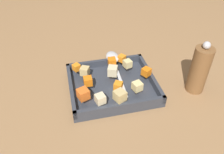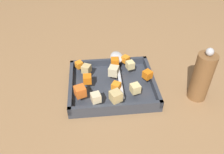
{
  "view_description": "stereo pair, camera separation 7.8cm",
  "coord_description": "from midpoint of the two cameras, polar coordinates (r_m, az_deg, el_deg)",
  "views": [
    {
      "loc": [
        0.15,
        0.59,
        0.54
      ],
      "look_at": [
        0.01,
        0.01,
        0.05
      ],
      "focal_mm": 36.94,
      "sensor_mm": 36.0,
      "label": 1
    },
    {
      "loc": [
        0.07,
        0.61,
        0.54
      ],
      "look_at": [
        0.01,
        0.01,
        0.05
      ],
      "focal_mm": 36.94,
      "sensor_mm": 36.0,
      "label": 2
    }
  ],
  "objects": [
    {
      "name": "carrot_chunk_center",
      "position": [
        0.71,
        -10.25,
        -4.3
      ],
      "size": [
        0.04,
        0.04,
        0.03
      ],
      "primitive_type": "cube",
      "rotation": [
        0.0,
        0.0,
        0.35
      ],
      "color": "orange",
      "rests_on": "baking_dish"
    },
    {
      "name": "potato_chunk_rim_edge",
      "position": [
        0.69,
        -6.14,
        -5.53
      ],
      "size": [
        0.03,
        0.03,
        0.03
      ],
      "primitive_type": "cube",
      "rotation": [
        0.0,
        0.0,
        1.83
      ],
      "color": "beige",
      "rests_on": "baking_dish"
    },
    {
      "name": "carrot_chunk_corner_ne",
      "position": [
        0.83,
        -11.46,
        2.27
      ],
      "size": [
        0.03,
        0.03,
        0.02
      ],
      "primitive_type": "cube",
      "rotation": [
        0.0,
        0.0,
        3.63
      ],
      "color": "orange",
      "rests_on": "baking_dish"
    },
    {
      "name": "ground_plane",
      "position": [
        0.81,
        -2.27,
        -2.54
      ],
      "size": [
        4.0,
        4.0,
        0.0
      ],
      "primitive_type": "plane",
      "color": "#936D47"
    },
    {
      "name": "carrot_chunk_heap_side",
      "position": [
        0.86,
        -0.14,
        4.56
      ],
      "size": [
        0.03,
        0.03,
        0.02
      ],
      "primitive_type": "cube",
      "rotation": [
        0.0,
        0.0,
        0.68
      ],
      "color": "orange",
      "rests_on": "baking_dish"
    },
    {
      "name": "serving_spoon",
      "position": [
        0.86,
        -2.3,
        4.34
      ],
      "size": [
        0.05,
        0.25,
        0.02
      ],
      "rotation": [
        0.0,
        0.0,
        1.54
      ],
      "color": "silver",
      "rests_on": "baking_dish"
    },
    {
      "name": "potato_chunk_back_center",
      "position": [
        0.7,
        -1.21,
        -4.78
      ],
      "size": [
        0.04,
        0.04,
        0.03
      ],
      "primitive_type": "cube",
      "rotation": [
        0.0,
        0.0,
        5.14
      ],
      "color": "tan",
      "rests_on": "baking_dish"
    },
    {
      "name": "potato_chunk_corner_nw",
      "position": [
        0.83,
        1.2,
        3.23
      ],
      "size": [
        0.03,
        0.03,
        0.03
      ],
      "primitive_type": "cube",
      "rotation": [
        0.0,
        0.0,
        0.3
      ],
      "color": "#E0CC89",
      "rests_on": "baking_dish"
    },
    {
      "name": "potato_chunk_heap_top",
      "position": [
        0.73,
        3.28,
        -2.42
      ],
      "size": [
        0.03,
        0.03,
        0.03
      ],
      "primitive_type": "cube",
      "rotation": [
        0.0,
        0.0,
        1.87
      ],
      "color": "#E0CC89",
      "rests_on": "baking_dish"
    },
    {
      "name": "carrot_chunk_corner_se",
      "position": [
        0.74,
        -1.24,
        -2.31
      ],
      "size": [
        0.03,
        0.03,
        0.03
      ],
      "primitive_type": "cube",
      "rotation": [
        0.0,
        0.0,
        5.74
      ],
      "color": "orange",
      "rests_on": "baking_dish"
    },
    {
      "name": "carrot_chunk_mid_left",
      "position": [
        0.84,
        -2.69,
        3.69
      ],
      "size": [
        0.03,
        0.03,
        0.03
      ],
      "primitive_type": "cube",
      "rotation": [
        0.0,
        0.0,
        1.5
      ],
      "color": "orange",
      "rests_on": "baking_dish"
    },
    {
      "name": "carrot_chunk_near_right",
      "position": [
        0.76,
        -8.9,
        -1.13
      ],
      "size": [
        0.03,
        0.03,
        0.03
      ],
      "primitive_type": "cube",
      "rotation": [
        0.0,
        0.0,
        6.28
      ],
      "color": "orange",
      "rests_on": "baking_dish"
    },
    {
      "name": "carrot_chunk_front_center",
      "position": [
        0.8,
        5.74,
        1.19
      ],
      "size": [
        0.04,
        0.04,
        0.03
      ],
      "primitive_type": "cube",
      "rotation": [
        0.0,
        0.0,
        5.27
      ],
      "color": "orange",
      "rests_on": "baking_dish"
    },
    {
      "name": "potato_chunk_mid_right",
      "position": [
        0.79,
        -2.91,
        1.39
      ],
      "size": [
        0.04,
        0.04,
        0.03
      ],
      "primitive_type": "cube",
      "rotation": [
        0.0,
        0.0,
        4.34
      ],
      "color": "beige",
      "rests_on": "baking_dish"
    },
    {
      "name": "baking_dish",
      "position": [
        0.8,
        -2.77,
        -2.28
      ],
      "size": [
        0.29,
        0.25,
        0.04
      ],
      "color": "#333842",
      "rests_on": "ground_plane"
    },
    {
      "name": "potato_chunk_under_handle",
      "position": [
        0.81,
        -9.49,
        1.39
      ],
      "size": [
        0.04,
        0.04,
        0.03
      ],
      "primitive_type": "cube",
      "rotation": [
        0.0,
        0.0,
        5.81
      ],
      "color": "tan",
      "rests_on": "baking_dish"
    },
    {
      "name": "pepper_mill",
      "position": [
        0.79,
        18.25,
        1.64
      ],
      "size": [
        0.06,
        0.06,
        0.19
      ],
      "color": "brown",
      "rests_on": "ground_plane"
    }
  ]
}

